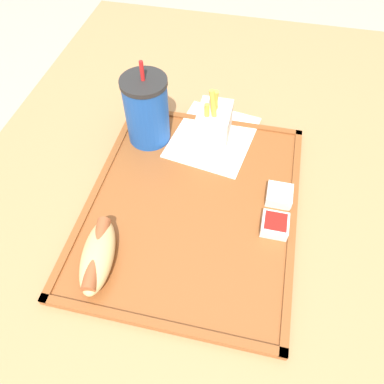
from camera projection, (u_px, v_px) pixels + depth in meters
ground_plane at (190, 332)px, 1.22m from camera, size 8.00×8.00×0.00m
dining_table at (189, 286)px, 0.93m from camera, size 1.29×0.81×0.72m
food_tray at (192, 205)px, 0.63m from camera, size 0.43×0.35×0.01m
paper_napkin at (213, 137)px, 0.72m from camera, size 0.19×0.17×0.00m
soda_cup at (147, 110)px, 0.67m from camera, size 0.08×0.08×0.16m
hot_dog_far at (98, 255)px, 0.54m from camera, size 0.13×0.07×0.04m
fries_carton at (214, 124)px, 0.69m from camera, size 0.07×0.06×0.12m
sauce_cup_mayo at (279, 195)px, 0.62m from camera, size 0.04×0.04×0.02m
sauce_cup_ketchup at (275, 225)px, 0.59m from camera, size 0.04×0.04×0.02m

